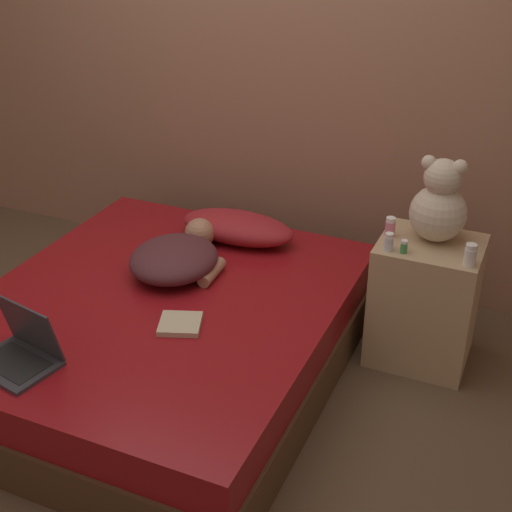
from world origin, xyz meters
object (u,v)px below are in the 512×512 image
(laptop, at_px, (21,350))
(pillow, at_px, (237,227))
(bottle_pink, at_px, (390,227))
(person_lying, at_px, (178,256))
(bottle_green, at_px, (404,247))
(book, at_px, (180,324))
(bottle_white, at_px, (470,255))
(teddy_bear, at_px, (439,205))
(bottle_clear, at_px, (389,242))

(laptop, bearing_deg, pillow, 86.99)
(laptop, height_order, bottle_pink, bottle_pink)
(person_lying, xyz_separation_m, bottle_green, (1.02, 0.20, 0.17))
(book, bearing_deg, bottle_pink, 47.67)
(person_lying, relative_size, bottle_green, 10.16)
(bottle_white, bearing_deg, teddy_bear, 133.90)
(pillow, distance_m, bottle_white, 1.21)
(laptop, distance_m, bottle_pink, 1.66)
(person_lying, bearing_deg, teddy_bear, 16.01)
(bottle_pink, bearing_deg, bottle_white, -19.55)
(person_lying, xyz_separation_m, book, (0.24, -0.41, -0.06))
(teddy_bear, height_order, bottle_clear, teddy_bear)
(bottle_clear, bearing_deg, laptop, -137.04)
(bottle_pink, relative_size, book, 0.42)
(bottle_pink, height_order, book, bottle_pink)
(laptop, distance_m, bottle_green, 1.64)
(bottle_clear, bearing_deg, teddy_bear, 49.19)
(person_lying, distance_m, laptop, 0.90)
(bottle_green, xyz_separation_m, book, (-0.78, -0.62, -0.23))
(person_lying, relative_size, teddy_bear, 1.55)
(person_lying, distance_m, bottle_white, 1.33)
(bottle_white, xyz_separation_m, bottle_clear, (-0.35, -0.00, -0.01))
(laptop, height_order, bottle_white, bottle_white)
(teddy_bear, bearing_deg, bottle_clear, -130.81)
(pillow, height_order, bottle_pink, bottle_pink)
(person_lying, relative_size, bottle_clear, 7.41)
(bottle_clear, xyz_separation_m, book, (-0.71, -0.61, -0.24))
(person_lying, xyz_separation_m, bottle_pink, (0.92, 0.33, 0.19))
(person_lying, height_order, bottle_white, bottle_white)
(laptop, xyz_separation_m, bottle_green, (1.22, 1.08, 0.19))
(pillow, bearing_deg, bottle_white, -9.80)
(teddy_bear, height_order, bottle_white, teddy_bear)
(bottle_clear, height_order, book, bottle_clear)
(pillow, height_order, laptop, laptop)
(bottle_clear, relative_size, book, 0.37)
(pillow, xyz_separation_m, laptop, (-0.33, -1.28, -0.02))
(bottle_green, bearing_deg, book, -141.65)
(teddy_bear, relative_size, bottle_pink, 4.20)
(teddy_bear, bearing_deg, pillow, 179.15)
(pillow, bearing_deg, bottle_green, -12.75)
(teddy_bear, xyz_separation_m, bottle_white, (0.18, -0.19, -0.12))
(book, bearing_deg, bottle_clear, 40.72)
(teddy_bear, height_order, book, teddy_bear)
(person_lying, bearing_deg, pillow, 69.75)
(bottle_white, relative_size, bottle_clear, 1.21)
(pillow, distance_m, book, 0.83)
(bottle_green, bearing_deg, bottle_pink, 125.85)
(bottle_pink, relative_size, bottle_clear, 1.14)
(bottle_white, height_order, bottle_green, bottle_white)
(bottle_green, xyz_separation_m, bottle_pink, (-0.10, 0.13, 0.02))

